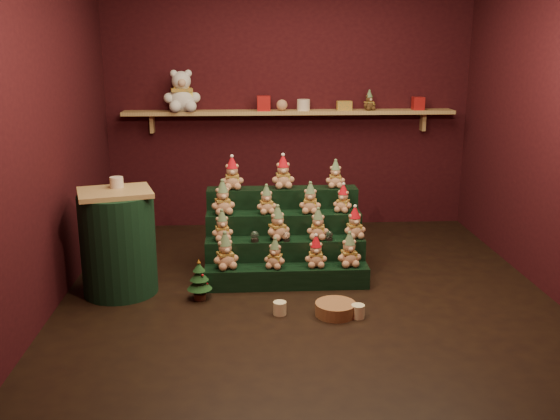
{
  "coord_description": "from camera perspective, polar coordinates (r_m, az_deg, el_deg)",
  "views": [
    {
      "loc": [
        -0.49,
        -4.94,
        2.01
      ],
      "look_at": [
        -0.2,
        0.25,
        0.63
      ],
      "focal_mm": 40.0,
      "sensor_mm": 36.0,
      "label": 1
    }
  ],
  "objects": [
    {
      "name": "teddy_7",
      "position": [
        5.52,
        6.83,
        -1.17
      ],
      "size": [
        0.23,
        0.21,
        0.27
      ],
      "primitive_type": null,
      "rotation": [
        0.0,
        0.0,
        0.19
      ],
      "color": "tan",
      "rests_on": "riser_tier_midfront"
    },
    {
      "name": "scarf_gift_box",
      "position": [
        6.91,
        5.9,
        9.47
      ],
      "size": [
        0.16,
        0.1,
        0.1
      ],
      "primitive_type": "cube",
      "color": "orange",
      "rests_on": "back_shelf"
    },
    {
      "name": "snow_globe_c",
      "position": [
        5.45,
        4.52,
        -2.34
      ],
      "size": [
        0.06,
        0.06,
        0.09
      ],
      "color": "black",
      "rests_on": "riser_tier_midfront"
    },
    {
      "name": "mini_christmas_tree",
      "position": [
        5.12,
        -7.38,
        -6.36
      ],
      "size": [
        0.2,
        0.2,
        0.35
      ],
      "rotation": [
        0.0,
        0.0,
        -0.38
      ],
      "color": "#422417",
      "rests_on": "ground"
    },
    {
      "name": "teddy_14",
      "position": [
        5.84,
        5.09,
        3.3
      ],
      "size": [
        0.19,
        0.17,
        0.25
      ],
      "primitive_type": null,
      "rotation": [
        0.0,
        0.0,
        -0.07
      ],
      "color": "tan",
      "rests_on": "riser_tier_back"
    },
    {
      "name": "shelf_plush_ball",
      "position": [
        6.83,
        0.17,
        9.57
      ],
      "size": [
        0.12,
        0.12,
        0.12
      ],
      "primitive_type": "sphere",
      "color": "tan",
      "rests_on": "back_shelf"
    },
    {
      "name": "left_wall",
      "position": [
        5.21,
        -20.77,
        7.18
      ],
      "size": [
        0.1,
        4.0,
        2.8
      ],
      "primitive_type": "cube",
      "color": "black",
      "rests_on": "ground"
    },
    {
      "name": "teddy_1",
      "position": [
        5.28,
        -0.45,
        -3.98
      ],
      "size": [
        0.23,
        0.22,
        0.25
      ],
      "primitive_type": null,
      "rotation": [
        0.0,
        0.0,
        -0.38
      ],
      "color": "tan",
      "rests_on": "riser_tier_front"
    },
    {
      "name": "mug_right",
      "position": [
        4.83,
        7.14,
        -9.18
      ],
      "size": [
        0.1,
        0.1,
        0.1
      ],
      "primitive_type": "cylinder",
      "color": "#F1E8B2",
      "rests_on": "ground"
    },
    {
      "name": "teddy_2",
      "position": [
        5.31,
        3.3,
        -3.81
      ],
      "size": [
        0.19,
        0.17,
        0.27
      ],
      "primitive_type": null,
      "rotation": [
        0.0,
        0.0,
        -0.01
      ],
      "color": "tan",
      "rests_on": "riser_tier_front"
    },
    {
      "name": "side_table",
      "position": [
        5.31,
        -14.58,
        -2.91
      ],
      "size": [
        0.68,
        0.62,
        0.88
      ],
      "rotation": [
        0.0,
        0.0,
        0.28
      ],
      "color": "tan",
      "rests_on": "ground"
    },
    {
      "name": "riser_tier_back",
      "position": [
        5.9,
        0.19,
        -1.38
      ],
      "size": [
        1.4,
        0.22,
        0.72
      ],
      "primitive_type": "cube",
      "color": "black",
      "rests_on": "ground"
    },
    {
      "name": "snow_globe_a",
      "position": [
        5.4,
        -2.33,
        -2.42
      ],
      "size": [
        0.07,
        0.07,
        0.1
      ],
      "color": "black",
      "rests_on": "riser_tier_midfront"
    },
    {
      "name": "teddy_4",
      "position": [
        5.44,
        -5.32,
        -1.41
      ],
      "size": [
        0.22,
        0.2,
        0.26
      ],
      "primitive_type": null,
      "rotation": [
        0.0,
        0.0,
        0.19
      ],
      "color": "tan",
      "rests_on": "riser_tier_midfront"
    },
    {
      "name": "riser_tier_midback",
      "position": [
        5.72,
        0.33,
        -2.87
      ],
      "size": [
        1.4,
        0.22,
        0.54
      ],
      "primitive_type": "cube",
      "color": "black",
      "rests_on": "ground"
    },
    {
      "name": "gift_tin_red_a",
      "position": [
        6.82,
        -1.51,
        9.73
      ],
      "size": [
        0.14,
        0.14,
        0.16
      ],
      "primitive_type": "cube",
      "color": "#B41C1B",
      "rests_on": "back_shelf"
    },
    {
      "name": "teddy_13",
      "position": [
        5.79,
        0.27,
        3.49
      ],
      "size": [
        0.23,
        0.21,
        0.3
      ],
      "primitive_type": null,
      "rotation": [
        0.0,
        0.0,
        0.08
      ],
      "color": "tan",
      "rests_on": "riser_tier_back"
    },
    {
      "name": "teddy_3",
      "position": [
        5.35,
        6.34,
        -3.61
      ],
      "size": [
        0.23,
        0.21,
        0.29
      ],
      "primitive_type": null,
      "rotation": [
        0.0,
        0.0,
        0.12
      ],
      "color": "tan",
      "rests_on": "riser_tier_front"
    },
    {
      "name": "mug_left",
      "position": [
        4.85,
        -0.02,
        -8.96
      ],
      "size": [
        0.1,
        0.1,
        0.1
      ],
      "primitive_type": "cylinder",
      "color": "#F1E8B2",
      "rests_on": "ground"
    },
    {
      "name": "white_bear",
      "position": [
        6.82,
        -9.01,
        11.19
      ],
      "size": [
        0.44,
        0.41,
        0.55
      ],
      "primitive_type": null,
      "rotation": [
        0.0,
        0.0,
        0.16
      ],
      "color": "silver",
      "rests_on": "back_shelf"
    },
    {
      "name": "brown_bear",
      "position": [
        6.94,
        8.15,
        9.88
      ],
      "size": [
        0.19,
        0.18,
        0.21
      ],
      "primitive_type": null,
      "rotation": [
        0.0,
        0.0,
        0.39
      ],
      "color": "#462E17",
      "rests_on": "back_shelf"
    },
    {
      "name": "gift_tin_red_b",
      "position": [
        7.08,
        12.51,
        9.5
      ],
      "size": [
        0.12,
        0.12,
        0.14
      ],
      "primitive_type": "cube",
      "color": "#B41C1B",
      "rests_on": "back_shelf"
    },
    {
      "name": "teddy_0",
      "position": [
        5.28,
        -5.04,
        -3.74
      ],
      "size": [
        0.27,
        0.26,
        0.31
      ],
      "primitive_type": null,
      "rotation": [
        0.0,
        0.0,
        0.36
      ],
      "color": "tan",
      "rests_on": "riser_tier_front"
    },
    {
      "name": "gift_tin_cream",
      "position": [
        6.85,
        2.16,
        9.58
      ],
      "size": [
        0.14,
        0.14,
        0.12
      ],
      "primitive_type": "cylinder",
      "color": "beige",
      "rests_on": "back_shelf"
    },
    {
      "name": "teddy_12",
      "position": [
        5.76,
        -4.4,
        3.36
      ],
      "size": [
        0.22,
        0.2,
        0.29
      ],
      "primitive_type": null,
      "rotation": [
        0.0,
        0.0,
        0.07
      ],
      "color": "tan",
      "rests_on": "riser_tier_back"
    },
    {
      "name": "front_wall",
      "position": [
        2.99,
        6.31,
        2.97
      ],
      "size": [
        4.0,
        0.1,
        2.8
      ],
      "primitive_type": "cube",
      "color": "black",
      "rests_on": "ground"
    },
    {
      "name": "ground",
      "position": [
        5.36,
        2.28,
        -7.2
      ],
      "size": [
        4.0,
        4.0,
        0.0
      ],
      "primitive_type": "plane",
      "color": "black",
      "rests_on": "ground"
    },
    {
      "name": "right_wall",
      "position": [
        5.59,
        24.04,
        7.31
      ],
      "size": [
        0.1,
        4.0,
        2.8
      ],
      "primitive_type": "cube",
      "color": "black",
      "rests_on": "ground"
    },
    {
      "name": "teddy_8",
      "position": [
        5.59,
        -5.28,
        1.14
      ],
      "size": [
        0.26,
        0.24,
        0.3
      ],
      "primitive_type": null,
      "rotation": [
        0.0,
        0.0,
        0.26
      ],
      "color": "tan",
      "rests_on": "riser_tier_midback"
    },
    {
      "name": "teddy_5",
      "position": [
        5.43,
        -0.22,
        -1.19
      ],
      "size": [
        0.28,
        0.27,
        0.3
      ],
      "primitive_type": null,
      "rotation": [
        0.0,
        0.0,
        0.47
      ],
      "color": "tan",
      "rests_on": "riser_tier_midfront"
    },
    {
      "name": "wicker_basket",
      "position": [
        4.86,
        5.09,
        -9.0
      ],
      "size": [
        0.41,
        0.41,
        0.1
      ],
      "primitive_type": "cylinder",
      "rotation": [
        0.0,
        0.0,
        -0.39
      ],
      "color": "#96633C",
      "rests_on": "ground"
    },
    {
      "name": "teddy_6",
      "position": [
        5.47,
        3.49,
        -1.27
      ],
      "size": [
        0.22,
        0.2,
        0.27
      ],
      "primitive_type": null,
      "rotation": [
        0.0,
        0.0,
        -0.14
      ],
      "color": "tan",
      "rests_on": "riser_tier_midfront"
    },
    {
      "name": "table_ornament",
      "position": [
        5.28,
        -14.71,
        2.47
      ],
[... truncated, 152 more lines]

